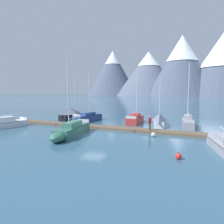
{
  "coord_description": "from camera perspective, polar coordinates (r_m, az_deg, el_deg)",
  "views": [
    {
      "loc": [
        9.81,
        -20.36,
        4.77
      ],
      "look_at": [
        0.0,
        6.0,
        2.0
      ],
      "focal_mm": 32.67,
      "sensor_mm": 36.0,
      "label": 1
    }
  ],
  "objects": [
    {
      "name": "sailboat_outer_slip",
      "position": [
        29.7,
        13.14,
        -2.07
      ],
      "size": [
        2.08,
        7.1,
        6.8
      ],
      "color": "white",
      "rests_on": "ground"
    },
    {
      "name": "ground_plane",
      "position": [
        23.1,
        -5.23,
        -6.32
      ],
      "size": [
        700.0,
        700.0,
        0.0
      ],
      "primitive_type": "plane",
      "color": "#335B75"
    },
    {
      "name": "mountain_west_summit",
      "position": [
        283.56,
        0.21,
        10.9
      ],
      "size": [
        67.94,
        67.94,
        60.4
      ],
      "color": "#4C566B",
      "rests_on": "ground"
    },
    {
      "name": "sailboat_end_of_dock",
      "position": [
        29.92,
        20.36,
        -2.6
      ],
      "size": [
        1.67,
        7.02,
        8.65
      ],
      "color": "#93939E",
      "rests_on": "ground"
    },
    {
      "name": "mooring_buoy_inner_mooring",
      "position": [
        22.33,
        11.52,
        -6.21
      ],
      "size": [
        0.47,
        0.47,
        0.55
      ],
      "color": "white",
      "rests_on": "ground"
    },
    {
      "name": "mountain_shoulder_ridge",
      "position": [
        242.58,
        18.95,
        12.47
      ],
      "size": [
        76.03,
        76.03,
        66.72
      ],
      "color": "#4C566B",
      "rests_on": "ground"
    },
    {
      "name": "mooring_buoy_channel_marker",
      "position": [
        15.54,
        18.12,
        -11.67
      ],
      "size": [
        0.45,
        0.45,
        0.53
      ],
      "color": "red",
      "rests_on": "ground"
    },
    {
      "name": "sailboat_far_berth",
      "position": [
        31.69,
        6.74,
        -1.94
      ],
      "size": [
        1.76,
        5.95,
        7.44
      ],
      "color": "#B2332D",
      "rests_on": "ground"
    },
    {
      "name": "sailboat_nearest_berth",
      "position": [
        30.6,
        -28.48,
        -2.96
      ],
      "size": [
        2.95,
        6.94,
        7.85
      ],
      "color": "silver",
      "rests_on": "ground"
    },
    {
      "name": "sailboat_second_berth",
      "position": [
        35.58,
        -10.87,
        -0.6
      ],
      "size": [
        3.18,
        5.94,
        7.03
      ],
      "color": "black",
      "rests_on": "ground"
    },
    {
      "name": "sailboat_mid_dock_port",
      "position": [
        33.71,
        -6.36,
        -1.46
      ],
      "size": [
        2.83,
        6.76,
        7.97
      ],
      "color": "navy",
      "rests_on": "ground"
    },
    {
      "name": "person_on_dock",
      "position": [
        24.23,
        10.54,
        -2.8
      ],
      "size": [
        0.33,
        0.56,
        1.69
      ],
      "color": "brown",
      "rests_on": "dock"
    },
    {
      "name": "mountain_east_summit",
      "position": [
        243.64,
        28.57,
        12.08
      ],
      "size": [
        79.09,
        79.09,
        65.42
      ],
      "color": "#4C566B",
      "rests_on": "ground"
    },
    {
      "name": "dock",
      "position": [
        26.66,
        -1.5,
        -4.37
      ],
      "size": [
        29.34,
        3.83,
        0.3
      ],
      "color": "brown",
      "rests_on": "ground"
    },
    {
      "name": "sailboat_mid_dock_starboard",
      "position": [
        22.61,
        -11.45,
        -5.05
      ],
      "size": [
        2.43,
        7.83,
        8.12
      ],
      "color": "#336B56",
      "rests_on": "ground"
    },
    {
      "name": "mountain_central_massif",
      "position": [
        262.6,
        10.17,
        10.62
      ],
      "size": [
        81.38,
        81.38,
        54.6
      ],
      "color": "slate",
      "rests_on": "ground"
    }
  ]
}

